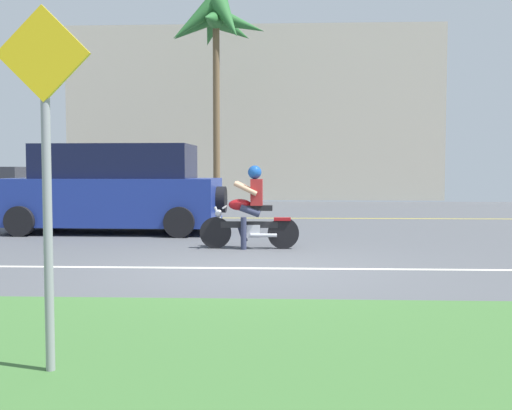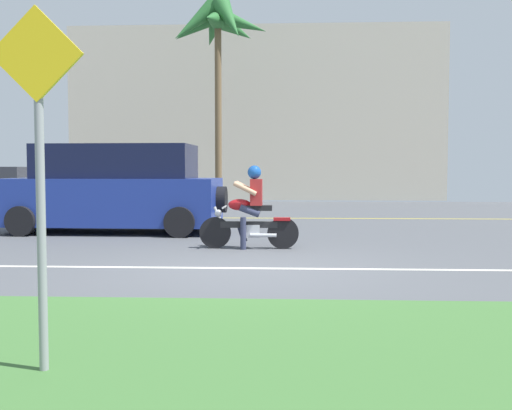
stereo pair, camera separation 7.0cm
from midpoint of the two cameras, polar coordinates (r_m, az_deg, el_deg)
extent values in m
cube|color=#4C4F54|center=(11.45, 0.23, -3.74)|extent=(56.00, 30.00, 0.04)
cube|color=#3D6B33|center=(4.50, -4.08, -14.38)|extent=(56.00, 3.80, 0.06)
cube|color=silver|center=(8.55, -0.68, -6.02)|extent=(50.40, 0.12, 0.01)
cube|color=yellow|center=(17.29, 1.13, -1.25)|extent=(50.40, 0.12, 0.01)
cylinder|color=black|center=(10.70, -3.71, -2.64)|extent=(0.56, 0.09, 0.56)
cylinder|color=black|center=(10.62, 2.77, -2.69)|extent=(0.56, 0.09, 0.56)
cylinder|color=#B7BAC1|center=(10.67, -3.22, -1.42)|extent=(0.25, 0.05, 0.49)
cube|color=black|center=(10.63, -0.48, -1.87)|extent=(1.01, 0.10, 0.11)
cube|color=#B7BAC1|center=(10.64, -0.23, -2.47)|extent=(0.30, 0.19, 0.22)
ellipsoid|color=maroon|center=(10.62, -1.38, 0.03)|extent=(0.41, 0.22, 0.20)
cube|color=black|center=(10.60, 0.52, -0.28)|extent=(0.45, 0.21, 0.09)
cube|color=maroon|center=(10.60, 2.67, -1.34)|extent=(0.30, 0.15, 0.06)
cylinder|color=#B7BAC1|center=(10.65, -2.83, -0.19)|extent=(0.04, 0.58, 0.03)
sphere|color=#B7BAC1|center=(10.67, -3.42, -0.79)|extent=(0.13, 0.13, 0.13)
cylinder|color=#B7BAC1|center=(10.52, 0.89, -2.89)|extent=(0.46, 0.07, 0.06)
cube|color=maroon|center=(10.59, 0.22, 1.23)|extent=(0.21, 0.30, 0.46)
sphere|color=#194C9E|center=(10.58, 0.02, 3.13)|extent=(0.24, 0.24, 0.24)
cylinder|color=#2D334C|center=(10.70, -0.35, -0.49)|extent=(0.37, 0.12, 0.23)
cylinder|color=#2D334C|center=(10.52, -0.42, -0.56)|extent=(0.37, 0.12, 0.23)
cylinder|color=#2D334C|center=(10.52, -1.04, -2.71)|extent=(0.10, 0.10, 0.57)
cylinder|color=#2D334C|center=(10.77, -1.13, -2.75)|extent=(0.19, 0.10, 0.31)
cylinder|color=tan|center=(10.78, -0.71, 1.63)|extent=(0.42, 0.09, 0.26)
cylinder|color=tan|center=(10.41, -0.86, 1.57)|extent=(0.42, 0.09, 0.26)
cube|color=navy|center=(13.74, -13.28, 0.34)|extent=(4.74, 1.96, 1.03)
cube|color=black|center=(13.70, -12.96, 4.05)|extent=(3.42, 1.67, 0.75)
cylinder|color=black|center=(14.27, -5.65, -0.98)|extent=(0.64, 0.23, 0.64)
cylinder|color=black|center=(15.21, -18.30, -0.86)|extent=(0.64, 0.23, 0.64)
cylinder|color=black|center=(12.45, -7.11, -1.62)|extent=(0.64, 0.23, 0.64)
cylinder|color=black|center=(13.53, -21.30, -1.43)|extent=(0.64, 0.23, 0.64)
cylinder|color=black|center=(13.21, -3.11, 0.53)|extent=(0.21, 0.58, 0.58)
cube|color=#8C939E|center=(23.54, -23.05, 0.93)|extent=(4.46, 1.88, 0.70)
cylinder|color=black|center=(22.06, -20.44, 0.26)|extent=(0.57, 0.20, 0.56)
cylinder|color=black|center=(23.64, -18.66, 0.49)|extent=(0.57, 0.20, 0.56)
cube|color=#8C939E|center=(20.40, -12.06, 0.93)|extent=(3.89, 1.97, 0.80)
cube|color=#2D2F36|center=(20.31, -11.47, 3.09)|extent=(2.28, 1.64, 0.74)
cylinder|color=black|center=(20.90, -7.73, 0.28)|extent=(0.57, 0.21, 0.56)
cylinder|color=black|center=(21.70, -14.78, 0.31)|extent=(0.57, 0.21, 0.56)
cylinder|color=black|center=(19.18, -8.96, -0.01)|extent=(0.57, 0.21, 0.56)
cylinder|color=black|center=(20.04, -16.56, 0.04)|extent=(0.57, 0.21, 0.56)
cylinder|color=brown|center=(23.59, -3.52, 8.74)|extent=(0.26, 0.26, 7.21)
sphere|color=#28662D|center=(24.19, -3.56, 17.27)|extent=(0.68, 0.68, 0.68)
cone|color=#28662D|center=(23.92, -1.32, 16.86)|extent=(2.27, 1.06, 1.38)
cone|color=#28662D|center=(24.79, -2.00, 16.38)|extent=(1.91, 2.16, 1.16)
cone|color=#28662D|center=(25.02, -3.99, 16.25)|extent=(1.37, 2.30, 1.53)
cone|color=#28662D|center=(24.54, -5.58, 16.50)|extent=(2.30, 1.42, 1.51)
cone|color=#28662D|center=(23.87, -5.76, 16.87)|extent=(2.16, 1.52, 1.90)
cone|color=#28662D|center=(23.26, -4.04, 17.25)|extent=(0.94, 2.22, 1.10)
cone|color=#28662D|center=(23.35, -2.45, 17.20)|extent=(1.70, 2.02, 2.01)
cylinder|color=gray|center=(4.21, -19.27, -2.91)|extent=(0.06, 0.06, 1.91)
cube|color=yellow|center=(4.23, -19.70, 13.36)|extent=(0.62, 0.03, 0.62)
cube|color=beige|center=(29.50, 0.21, 8.41)|extent=(17.29, 4.00, 7.96)
camera|label=1|loc=(0.03, -89.83, 0.01)|focal=42.09mm
camera|label=2|loc=(0.03, 90.17, -0.01)|focal=42.09mm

